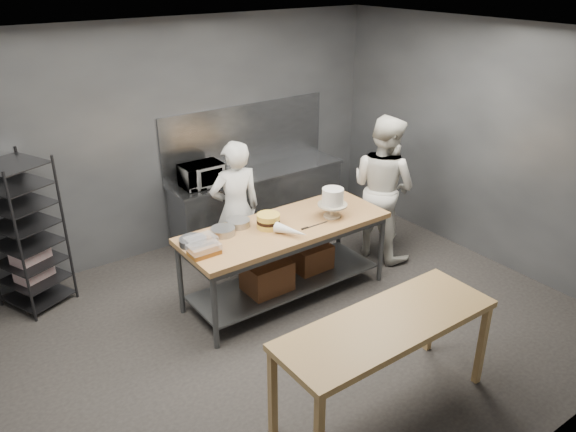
# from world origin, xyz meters

# --- Properties ---
(ground) EXTENTS (6.00, 6.00, 0.00)m
(ground) POSITION_xyz_m (0.00, 0.00, 0.00)
(ground) COLOR black
(ground) RESTS_ON ground
(back_wall) EXTENTS (6.00, 0.04, 3.00)m
(back_wall) POSITION_xyz_m (0.00, 2.50, 1.50)
(back_wall) COLOR #4C4F54
(back_wall) RESTS_ON ground
(work_table) EXTENTS (2.40, 0.90, 0.92)m
(work_table) POSITION_xyz_m (0.29, 0.54, 0.57)
(work_table) COLOR olive
(work_table) RESTS_ON ground
(near_counter) EXTENTS (2.00, 0.70, 0.90)m
(near_counter) POSITION_xyz_m (-0.07, -1.42, 0.81)
(near_counter) COLOR #9F7742
(near_counter) RESTS_ON ground
(back_counter) EXTENTS (2.60, 0.60, 0.90)m
(back_counter) POSITION_xyz_m (1.00, 2.18, 0.45)
(back_counter) COLOR slate
(back_counter) RESTS_ON ground
(splashback_panel) EXTENTS (2.60, 0.02, 0.90)m
(splashback_panel) POSITION_xyz_m (1.00, 2.48, 1.35)
(splashback_panel) COLOR slate
(splashback_panel) RESTS_ON back_counter
(speed_rack) EXTENTS (0.81, 0.83, 1.75)m
(speed_rack) POSITION_xyz_m (-2.10, 2.10, 0.86)
(speed_rack) COLOR black
(speed_rack) RESTS_ON ground
(chef_behind) EXTENTS (0.69, 0.52, 1.73)m
(chef_behind) POSITION_xyz_m (0.11, 1.31, 0.87)
(chef_behind) COLOR silver
(chef_behind) RESTS_ON ground
(chef_right) EXTENTS (0.84, 1.01, 1.89)m
(chef_right) POSITION_xyz_m (1.93, 0.67, 0.95)
(chef_right) COLOR silver
(chef_right) RESTS_ON ground
(microwave) EXTENTS (0.54, 0.37, 0.30)m
(microwave) POSITION_xyz_m (0.12, 2.18, 1.05)
(microwave) COLOR black
(microwave) RESTS_ON back_counter
(frosted_cake_stand) EXTENTS (0.34, 0.34, 0.34)m
(frosted_cake_stand) POSITION_xyz_m (0.86, 0.41, 1.14)
(frosted_cake_stand) COLOR #BFB399
(frosted_cake_stand) RESTS_ON work_table
(layer_cake) EXTENTS (0.26, 0.26, 0.16)m
(layer_cake) POSITION_xyz_m (0.10, 0.59, 1.00)
(layer_cake) COLOR gold
(layer_cake) RESTS_ON work_table
(cake_pans) EXTENTS (0.89, 0.39, 0.07)m
(cake_pans) POSITION_xyz_m (-0.45, 0.75, 0.96)
(cake_pans) COLOR gray
(cake_pans) RESTS_ON work_table
(piping_bag) EXTENTS (0.26, 0.40, 0.12)m
(piping_bag) POSITION_xyz_m (0.18, 0.28, 0.98)
(piping_bag) COLOR white
(piping_bag) RESTS_ON work_table
(offset_spatula) EXTENTS (0.36, 0.02, 0.02)m
(offset_spatula) POSITION_xyz_m (0.50, 0.33, 0.93)
(offset_spatula) COLOR slate
(offset_spatula) RESTS_ON work_table
(pastry_clamshells) EXTENTS (0.36, 0.37, 0.11)m
(pastry_clamshells) POSITION_xyz_m (-0.74, 0.54, 0.98)
(pastry_clamshells) COLOR #AA6C22
(pastry_clamshells) RESTS_ON work_table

